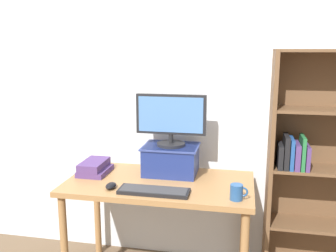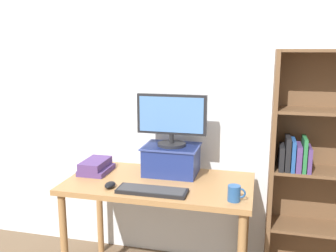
# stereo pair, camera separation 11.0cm
# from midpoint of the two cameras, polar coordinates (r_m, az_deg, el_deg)

# --- Properties ---
(back_wall) EXTENTS (7.00, 0.08, 2.60)m
(back_wall) POSITION_cam_midpoint_polar(r_m,az_deg,el_deg) (2.89, 2.05, 4.59)
(back_wall) COLOR silver
(back_wall) RESTS_ON ground_plane
(desk) EXTENTS (1.27, 0.67, 0.77)m
(desk) POSITION_cam_midpoint_polar(r_m,az_deg,el_deg) (2.62, -0.15, -10.28)
(desk) COLOR #9E7042
(desk) RESTS_ON ground_plane
(bookshelf_unit) EXTENTS (0.85, 0.28, 1.66)m
(bookshelf_unit) POSITION_cam_midpoint_polar(r_m,az_deg,el_deg) (2.83, 24.43, -6.18)
(bookshelf_unit) COLOR brown
(bookshelf_unit) RESTS_ON ground_plane
(riser_box) EXTENTS (0.39, 0.31, 0.21)m
(riser_box) POSITION_cam_midpoint_polar(r_m,az_deg,el_deg) (2.70, 1.71, -5.02)
(riser_box) COLOR navy
(riser_box) RESTS_ON desk
(computer_monitor) EXTENTS (0.50, 0.20, 0.37)m
(computer_monitor) POSITION_cam_midpoint_polar(r_m,az_deg,el_deg) (2.63, 1.74, 1.15)
(computer_monitor) COLOR black
(computer_monitor) RESTS_ON riser_box
(keyboard) EXTENTS (0.45, 0.15, 0.02)m
(keyboard) POSITION_cam_midpoint_polar(r_m,az_deg,el_deg) (2.38, -1.11, -9.85)
(keyboard) COLOR black
(keyboard) RESTS_ON desk
(computer_mouse) EXTENTS (0.06, 0.10, 0.04)m
(computer_mouse) POSITION_cam_midpoint_polar(r_m,az_deg,el_deg) (2.48, -7.56, -8.90)
(computer_mouse) COLOR black
(computer_mouse) RESTS_ON desk
(book_stack) EXTENTS (0.20, 0.27, 0.09)m
(book_stack) POSITION_cam_midpoint_polar(r_m,az_deg,el_deg) (2.78, -9.83, -6.10)
(book_stack) COLOR #4C336B
(book_stack) RESTS_ON desk
(coffee_mug) EXTENTS (0.11, 0.08, 0.10)m
(coffee_mug) POSITION_cam_midpoint_polar(r_m,az_deg,el_deg) (2.29, 11.49, -10.03)
(coffee_mug) COLOR #234C84
(coffee_mug) RESTS_ON desk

